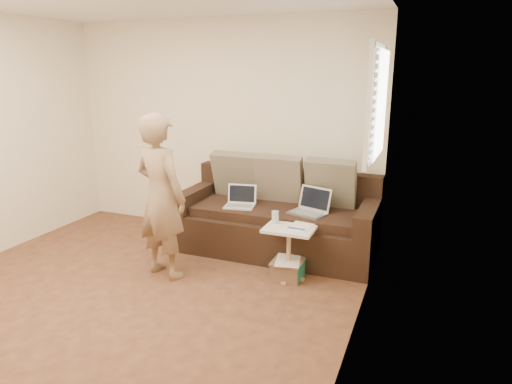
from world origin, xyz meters
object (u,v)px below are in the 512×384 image
Objects in this scene: laptop_silver at (307,214)px; side_table at (289,253)px; sofa at (276,215)px; drinking_glass at (275,217)px; person at (161,197)px; striped_box at (288,269)px; laptop_white at (239,207)px.

laptop_silver is 0.72× the size of side_table.
side_table is at bearing -61.35° from sofa.
sofa is at bearing 107.42° from drinking_glass.
side_table is (0.34, -0.62, -0.16)m from sofa.
person is 5.42× the size of striped_box.
drinking_glass is at bearing -44.85° from laptop_white.
striped_box is (1.18, 0.37, -0.72)m from person.
sofa is 0.73m from side_table.
drinking_glass reaches higher than side_table.
laptop_silver is at bearing 85.13° from side_table.
person is (-1.23, -0.88, 0.29)m from laptop_silver.
laptop_white is 2.72× the size of drinking_glass.
striped_box is at bearing 162.23° from side_table.
laptop_silver is 0.47m from drinking_glass.
sofa is 0.43m from laptop_white.
side_table is at bearing -76.53° from laptop_silver.
sofa is at bearing 10.99° from laptop_white.
striped_box is at bearing -43.46° from laptop_white.
laptop_white is 0.68m from drinking_glass.
drinking_glass is at bearing -99.32° from laptop_silver.
sofa is at bearing 118.65° from side_table.
sofa is 0.78m from striped_box.
laptop_white is 1.00m from person.
person is 1.43m from striped_box.
striped_box is (-0.05, -0.51, -0.43)m from laptop_silver.
laptop_silver reaches higher than laptop_white.
drinking_glass is (1.01, 0.46, -0.23)m from person.
sofa reaches higher than striped_box.
laptop_white is 1.09× the size of striped_box.
drinking_glass is at bearing -72.58° from sofa.
side_table is at bearing -147.85° from person.
striped_box is at bearing -28.26° from drinking_glass.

